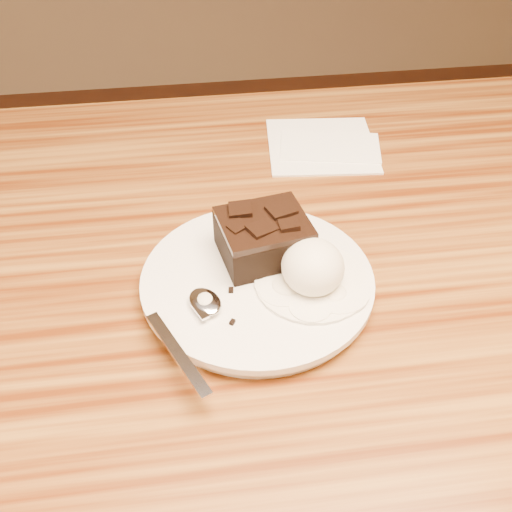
{
  "coord_description": "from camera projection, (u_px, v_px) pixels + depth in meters",
  "views": [
    {
      "loc": [
        -0.07,
        -0.5,
        1.2
      ],
      "look_at": [
        -0.0,
        -0.04,
        0.79
      ],
      "focal_mm": 42.62,
      "sensor_mm": 36.0,
      "label": 1
    }
  ],
  "objects": [
    {
      "name": "crumb_b",
      "position": [
        334.0,
        298.0,
        0.6
      ],
      "size": [
        0.01,
        0.01,
        0.0
      ],
      "primitive_type": "cube",
      "rotation": [
        0.0,
        0.0,
        0.91
      ],
      "color": "black",
      "rests_on": "plate"
    },
    {
      "name": "crumb_a",
      "position": [
        231.0,
        290.0,
        0.61
      ],
      "size": [
        0.01,
        0.01,
        0.0
      ],
      "primitive_type": "cube",
      "rotation": [
        0.0,
        0.0,
        1.43
      ],
      "color": "black",
      "rests_on": "plate"
    },
    {
      "name": "melt_puddle",
      "position": [
        312.0,
        282.0,
        0.62
      ],
      "size": [
        0.12,
        0.12,
        0.0
      ],
      "primitive_type": "cylinder",
      "color": "white",
      "rests_on": "plate"
    },
    {
      "name": "plate",
      "position": [
        257.0,
        284.0,
        0.64
      ],
      "size": [
        0.24,
        0.24,
        0.02
      ],
      "primitive_type": "cylinder",
      "color": "white",
      "rests_on": "dining_table"
    },
    {
      "name": "crumb_c",
      "position": [
        232.0,
        322.0,
        0.58
      ],
      "size": [
        0.01,
        0.01,
        0.0
      ],
      "primitive_type": "cube",
      "rotation": [
        0.0,
        0.0,
        0.97
      ],
      "color": "black",
      "rests_on": "plate"
    },
    {
      "name": "dining_table",
      "position": [
        255.0,
        443.0,
        0.93
      ],
      "size": [
        1.2,
        0.8,
        0.75
      ],
      "primitive_type": null,
      "color": "#4F2009",
      "rests_on": "floor"
    },
    {
      "name": "brownie",
      "position": [
        264.0,
        240.0,
        0.64
      ],
      "size": [
        0.1,
        0.09,
        0.04
      ],
      "primitive_type": "cube",
      "rotation": [
        0.0,
        0.0,
        0.18
      ],
      "color": "black",
      "rests_on": "plate"
    },
    {
      "name": "spoon",
      "position": [
        205.0,
        303.0,
        0.59
      ],
      "size": [
        0.1,
        0.16,
        0.01
      ],
      "primitive_type": null,
      "rotation": [
        0.0,
        0.0,
        0.43
      ],
      "color": "silver",
      "rests_on": "plate"
    },
    {
      "name": "ice_cream_scoop",
      "position": [
        313.0,
        267.0,
        0.61
      ],
      "size": [
        0.06,
        0.07,
        0.05
      ],
      "primitive_type": "ellipsoid",
      "color": "white",
      "rests_on": "plate"
    },
    {
      "name": "napkin",
      "position": [
        321.0,
        145.0,
        0.85
      ],
      "size": [
        0.16,
        0.16,
        0.01
      ],
      "primitive_type": "cube",
      "rotation": [
        0.0,
        0.0,
        -0.09
      ],
      "color": "white",
      "rests_on": "dining_table"
    }
  ]
}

